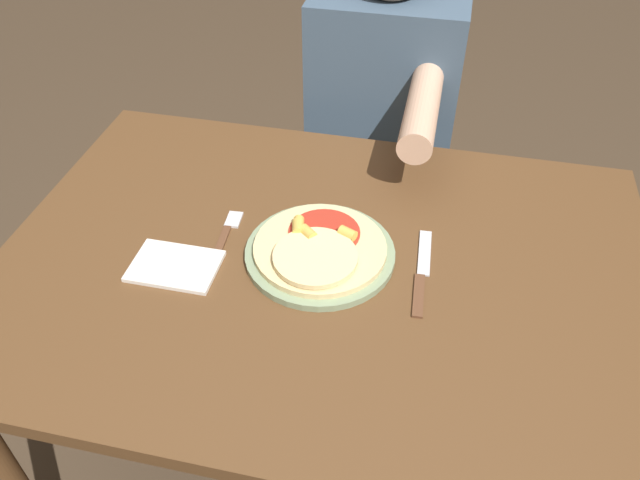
# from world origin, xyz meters

# --- Properties ---
(ground_plane) EXTENTS (8.00, 8.00, 0.00)m
(ground_plane) POSITION_xyz_m (0.00, 0.00, 0.00)
(ground_plane) COLOR #423323
(dining_table) EXTENTS (1.19, 0.84, 0.76)m
(dining_table) POSITION_xyz_m (0.00, 0.00, 0.64)
(dining_table) COLOR brown
(dining_table) RESTS_ON ground_plane
(plate) EXTENTS (0.27, 0.27, 0.01)m
(plate) POSITION_xyz_m (-0.01, 0.01, 0.76)
(plate) COLOR gray
(plate) RESTS_ON dining_table
(pizza) EXTENTS (0.24, 0.24, 0.04)m
(pizza) POSITION_xyz_m (-0.01, 0.01, 0.78)
(pizza) COLOR #E0C689
(pizza) RESTS_ON plate
(fork) EXTENTS (0.03, 0.18, 0.00)m
(fork) POSITION_xyz_m (-0.19, 0.02, 0.76)
(fork) COLOR brown
(fork) RESTS_ON dining_table
(knife) EXTENTS (0.03, 0.22, 0.00)m
(knife) POSITION_xyz_m (0.18, 0.01, 0.76)
(knife) COLOR brown
(knife) RESTS_ON dining_table
(napkin) EXTENTS (0.16, 0.11, 0.01)m
(napkin) POSITION_xyz_m (-0.26, -0.07, 0.76)
(napkin) COLOR silver
(napkin) RESTS_ON dining_table
(person_diner) EXTENTS (0.36, 0.52, 1.17)m
(person_diner) POSITION_xyz_m (0.03, 0.62, 0.68)
(person_diner) COLOR #2D2D38
(person_diner) RESTS_ON ground_plane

